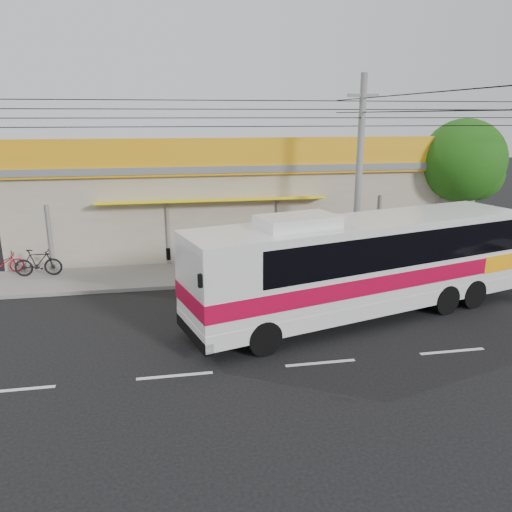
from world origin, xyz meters
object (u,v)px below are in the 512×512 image
(motorbike_dark, at_px, (38,263))
(utility_pole, at_px, (362,112))
(coach_bus, at_px, (366,260))
(motorbike_red, at_px, (2,264))
(tree_near, at_px, (466,164))

(motorbike_dark, xyz_separation_m, utility_pole, (12.92, -2.44, 6.02))
(coach_bus, distance_m, motorbike_red, 15.05)
(motorbike_red, bearing_deg, coach_bus, -145.32)
(coach_bus, relative_size, tree_near, 1.89)
(motorbike_red, height_order, tree_near, tree_near)
(motorbike_red, distance_m, utility_pole, 16.01)
(motorbike_red, distance_m, tree_near, 21.43)
(motorbike_red, xyz_separation_m, motorbike_dark, (1.58, -0.51, 0.11))
(motorbike_red, relative_size, motorbike_dark, 0.92)
(motorbike_dark, bearing_deg, coach_bus, -115.54)
(utility_pole, bearing_deg, motorbike_red, 168.52)
(coach_bus, height_order, utility_pole, utility_pole)
(motorbike_dark, bearing_deg, utility_pole, -99.01)
(motorbike_red, distance_m, motorbike_dark, 1.66)
(coach_bus, bearing_deg, motorbike_red, 137.99)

